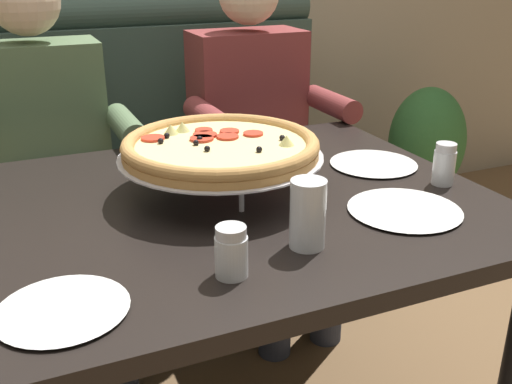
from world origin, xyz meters
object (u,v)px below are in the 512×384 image
(dining_table, at_px, (237,232))
(pizza, at_px, (221,148))
(shaker_parmesan, at_px, (231,255))
(diner_right, at_px, (259,123))
(drinking_glass, at_px, (308,218))
(plate_near_right, at_px, (374,162))
(plate_far_side, at_px, (405,207))
(diner_left, at_px, (47,148))
(plate_near_left, at_px, (62,306))
(shaker_pepper_flakes, at_px, (444,167))
(potted_plant, at_px, (426,152))
(booth_bench, at_px, (147,193))

(dining_table, height_order, pizza, pizza)
(dining_table, height_order, shaker_parmesan, shaker_parmesan)
(diner_right, xyz_separation_m, drinking_glass, (-0.33, -0.97, 0.09))
(pizza, xyz_separation_m, shaker_parmesan, (-0.12, -0.38, -0.07))
(diner_right, bearing_deg, plate_near_right, -84.23)
(diner_right, height_order, plate_far_side, diner_right)
(pizza, distance_m, shaker_parmesan, 0.41)
(diner_left, height_order, plate_near_left, diner_left)
(diner_left, relative_size, pizza, 2.65)
(diner_left, distance_m, plate_near_left, 1.02)
(plate_far_side, relative_size, drinking_glass, 1.83)
(shaker_pepper_flakes, bearing_deg, plate_near_left, -167.42)
(pizza, distance_m, potted_plant, 1.72)
(diner_right, xyz_separation_m, plate_near_right, (0.06, -0.62, 0.04))
(dining_table, bearing_deg, booth_bench, 90.00)
(diner_right, height_order, drinking_glass, diner_right)
(diner_left, bearing_deg, shaker_pepper_flakes, -43.11)
(booth_bench, xyz_separation_m, pizza, (-0.02, -0.90, 0.46))
(dining_table, distance_m, shaker_parmesan, 0.38)
(dining_table, relative_size, plate_near_left, 5.48)
(plate_near_right, height_order, drinking_glass, drinking_glass)
(booth_bench, relative_size, shaker_pepper_flakes, 15.33)
(dining_table, bearing_deg, diner_left, 117.72)
(booth_bench, height_order, plate_near_left, booth_bench)
(drinking_glass, xyz_separation_m, potted_plant, (1.32, 1.25, -0.42))
(shaker_pepper_flakes, xyz_separation_m, plate_near_right, (-0.08, 0.19, -0.03))
(potted_plant, bearing_deg, dining_table, -144.68)
(shaker_pepper_flakes, height_order, plate_near_right, shaker_pepper_flakes)
(booth_bench, xyz_separation_m, shaker_pepper_flakes, (0.50, -1.08, 0.39))
(shaker_pepper_flakes, bearing_deg, diner_left, 136.89)
(diner_left, distance_m, shaker_pepper_flakes, 1.19)
(shaker_pepper_flakes, height_order, plate_near_left, shaker_pepper_flakes)
(plate_far_side, distance_m, potted_plant, 1.62)
(dining_table, xyz_separation_m, diner_left, (-0.36, 0.69, 0.05))
(plate_near_left, bearing_deg, plate_near_right, 24.71)
(booth_bench, distance_m, pizza, 1.01)
(pizza, distance_m, plate_near_left, 0.57)
(booth_bench, xyz_separation_m, drinking_glass, (0.04, -1.24, 0.41))
(plate_near_left, bearing_deg, dining_table, 37.34)
(booth_bench, xyz_separation_m, plate_far_side, (0.31, -1.18, 0.36))
(shaker_pepper_flakes, distance_m, drinking_glass, 0.49)
(diner_right, relative_size, plate_near_right, 5.46)
(dining_table, xyz_separation_m, plate_far_side, (0.31, -0.22, 0.10))
(plate_far_side, height_order, potted_plant, plate_far_side)
(diner_left, height_order, diner_right, same)
(shaker_parmesan, relative_size, plate_far_side, 0.38)
(plate_far_side, bearing_deg, drinking_glass, -167.60)
(diner_left, bearing_deg, dining_table, -62.28)
(diner_left, height_order, drinking_glass, diner_left)
(shaker_parmesan, bearing_deg, plate_near_right, 34.91)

